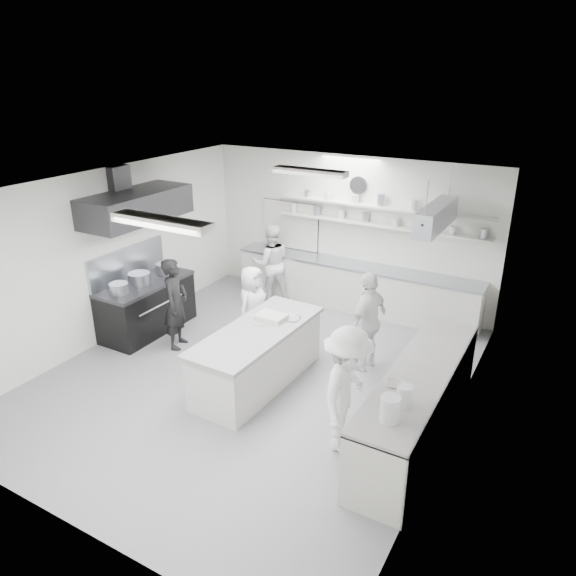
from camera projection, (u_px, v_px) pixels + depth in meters
The scene contains 27 objects.
floor at pixel (255, 376), 8.54m from camera, with size 6.00×7.00×0.02m, color gray.
ceiling at pixel (250, 187), 7.40m from camera, with size 6.00×7.00×0.02m, color silver.
wall_back at pixel (348, 231), 10.79m from camera, with size 6.00×0.04×3.00m, color silver.
wall_front at pixel (54, 409), 5.15m from camera, with size 6.00×0.04×3.00m, color silver.
wall_left at pixel (108, 256), 9.33m from camera, with size 0.04×7.00×3.00m, color silver.
wall_right at pixel (458, 334), 6.60m from camera, with size 0.04×7.00×3.00m, color silver.
stove at pixel (147, 308), 9.87m from camera, with size 0.80×1.80×0.90m, color black.
exhaust_hood at pixel (136, 206), 9.15m from camera, with size 0.85×2.00×0.50m, color #2E2E31.
back_counter at pixel (353, 287), 10.80m from camera, with size 5.00×0.60×0.92m, color beige.
shelf_lower at pixel (379, 225), 10.27m from camera, with size 4.20×0.26×0.04m, color beige.
shelf_upper at pixel (381, 207), 10.14m from camera, with size 4.20×0.26×0.04m, color beige.
pass_through_window at pixel (291, 225), 11.38m from camera, with size 1.30×0.04×1.00m, color black.
wall_clock at pixel (359, 185), 10.30m from camera, with size 0.32×0.32×0.05m, color silver.
right_counter at pixel (418, 405), 6.99m from camera, with size 0.74×3.30×0.94m, color beige.
pot_rack at pixel (436, 217), 8.69m from camera, with size 0.30×1.60×0.40m, color #9EA4AE.
light_fixture_front at pixel (161, 222), 5.97m from camera, with size 1.30×0.25×0.10m, color beige.
light_fixture_rear at pixel (310, 172), 8.87m from camera, with size 1.30×0.25×0.10m, color beige.
prep_island at pixel (258, 358), 8.19m from camera, with size 0.88×2.35×0.87m, color beige.
stove_pot at pixel (140, 280), 9.56m from camera, with size 0.39×0.39×0.26m, color #9EA4AE.
cook_stove at pixel (176, 304), 9.16m from camera, with size 0.59×0.39×1.61m, color black.
cook_back at pixel (271, 263), 11.05m from camera, with size 0.79×0.61×1.62m, color white.
cook_island_left at pixel (252, 306), 9.30m from camera, with size 0.70×0.46×1.43m, color white.
cook_island_right at pixel (368, 321), 8.49m from camera, with size 0.96×0.40×1.64m, color white.
cook_right at pixel (347, 391), 6.61m from camera, with size 1.10×0.63×1.70m, color white.
bowl_island_a at pixel (291, 319), 8.37m from camera, with size 0.28×0.28×0.07m, color #9EA4AE.
bowl_island_b at pixel (260, 324), 8.21m from camera, with size 0.21×0.21×0.07m, color beige.
bowl_right at pixel (395, 385), 6.52m from camera, with size 0.24×0.24×0.06m, color beige.
Camera 1 is at (4.08, -6.16, 4.52)m, focal length 33.58 mm.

